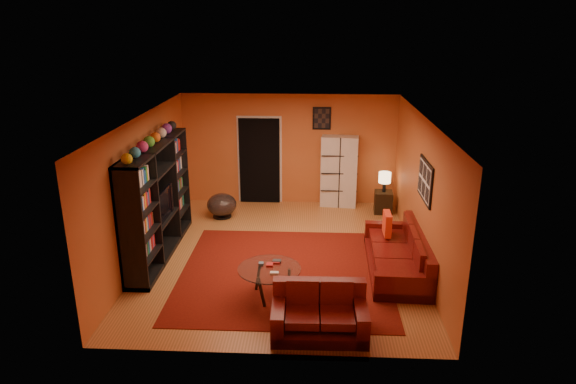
{
  "coord_description": "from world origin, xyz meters",
  "views": [
    {
      "loc": [
        0.56,
        -8.73,
        4.21
      ],
      "look_at": [
        0.12,
        0.1,
        1.22
      ],
      "focal_mm": 32.0,
      "sensor_mm": 36.0,
      "label": 1
    }
  ],
  "objects_px": {
    "table_lamp": "(385,178)",
    "loveseat": "(319,313)",
    "entertainment_unit": "(158,201)",
    "storage_cabinet": "(339,171)",
    "sofa": "(401,255)",
    "coffee_table": "(269,271)",
    "tv": "(159,205)",
    "side_table": "(383,202)",
    "bowl_chair": "(222,205)"
  },
  "relations": [
    {
      "from": "entertainment_unit",
      "to": "table_lamp",
      "type": "xyz_separation_m",
      "value": [
        4.46,
        2.37,
        -0.23
      ]
    },
    {
      "from": "entertainment_unit",
      "to": "loveseat",
      "type": "height_order",
      "value": "entertainment_unit"
    },
    {
      "from": "entertainment_unit",
      "to": "sofa",
      "type": "height_order",
      "value": "entertainment_unit"
    },
    {
      "from": "bowl_chair",
      "to": "table_lamp",
      "type": "height_order",
      "value": "table_lamp"
    },
    {
      "from": "storage_cabinet",
      "to": "entertainment_unit",
      "type": "bearing_deg",
      "value": -135.37
    },
    {
      "from": "coffee_table",
      "to": "storage_cabinet",
      "type": "bearing_deg",
      "value": 73.69
    },
    {
      "from": "bowl_chair",
      "to": "table_lamp",
      "type": "xyz_separation_m",
      "value": [
        3.63,
        0.47,
        0.53
      ]
    },
    {
      "from": "sofa",
      "to": "bowl_chair",
      "type": "distance_m",
      "value": 4.3
    },
    {
      "from": "sofa",
      "to": "storage_cabinet",
      "type": "distance_m",
      "value": 3.46
    },
    {
      "from": "entertainment_unit",
      "to": "coffee_table",
      "type": "height_order",
      "value": "entertainment_unit"
    },
    {
      "from": "storage_cabinet",
      "to": "side_table",
      "type": "distance_m",
      "value": 1.24
    },
    {
      "from": "storage_cabinet",
      "to": "side_table",
      "type": "bearing_deg",
      "value": -17.61
    },
    {
      "from": "entertainment_unit",
      "to": "tv",
      "type": "bearing_deg",
      "value": -55.51
    },
    {
      "from": "tv",
      "to": "loveseat",
      "type": "distance_m",
      "value": 3.81
    },
    {
      "from": "entertainment_unit",
      "to": "bowl_chair",
      "type": "relative_size",
      "value": 4.56
    },
    {
      "from": "sofa",
      "to": "coffee_table",
      "type": "xyz_separation_m",
      "value": [
        -2.23,
        -1.06,
        0.17
      ]
    },
    {
      "from": "sofa",
      "to": "storage_cabinet",
      "type": "bearing_deg",
      "value": 108.01
    },
    {
      "from": "sofa",
      "to": "side_table",
      "type": "xyz_separation_m",
      "value": [
        0.04,
        2.84,
        -0.03
      ]
    },
    {
      "from": "side_table",
      "to": "entertainment_unit",
      "type": "bearing_deg",
      "value": -152.0
    },
    {
      "from": "entertainment_unit",
      "to": "side_table",
      "type": "distance_m",
      "value": 5.11
    },
    {
      "from": "entertainment_unit",
      "to": "storage_cabinet",
      "type": "distance_m",
      "value": 4.45
    },
    {
      "from": "sofa",
      "to": "storage_cabinet",
      "type": "height_order",
      "value": "storage_cabinet"
    },
    {
      "from": "coffee_table",
      "to": "storage_cabinet",
      "type": "distance_m",
      "value": 4.53
    },
    {
      "from": "entertainment_unit",
      "to": "tv",
      "type": "distance_m",
      "value": 0.1
    },
    {
      "from": "side_table",
      "to": "table_lamp",
      "type": "xyz_separation_m",
      "value": [
        0.0,
        0.0,
        0.57
      ]
    },
    {
      "from": "loveseat",
      "to": "table_lamp",
      "type": "distance_m",
      "value": 5.05
    },
    {
      "from": "entertainment_unit",
      "to": "bowl_chair",
      "type": "height_order",
      "value": "entertainment_unit"
    },
    {
      "from": "loveseat",
      "to": "storage_cabinet",
      "type": "bearing_deg",
      "value": -6.31
    },
    {
      "from": "coffee_table",
      "to": "bowl_chair",
      "type": "distance_m",
      "value": 3.69
    },
    {
      "from": "loveseat",
      "to": "coffee_table",
      "type": "xyz_separation_m",
      "value": [
        -0.78,
        0.89,
        0.17
      ]
    },
    {
      "from": "coffee_table",
      "to": "table_lamp",
      "type": "bearing_deg",
      "value": 59.78
    },
    {
      "from": "coffee_table",
      "to": "table_lamp",
      "type": "height_order",
      "value": "table_lamp"
    },
    {
      "from": "bowl_chair",
      "to": "entertainment_unit",
      "type": "bearing_deg",
      "value": -113.55
    },
    {
      "from": "tv",
      "to": "side_table",
      "type": "relative_size",
      "value": 1.91
    },
    {
      "from": "coffee_table",
      "to": "loveseat",
      "type": "bearing_deg",
      "value": -48.83
    },
    {
      "from": "coffee_table",
      "to": "tv",
      "type": "bearing_deg",
      "value": 145.63
    },
    {
      "from": "tv",
      "to": "loveseat",
      "type": "bearing_deg",
      "value": -128.9
    },
    {
      "from": "coffee_table",
      "to": "entertainment_unit",
      "type": "bearing_deg",
      "value": 144.94
    },
    {
      "from": "table_lamp",
      "to": "coffee_table",
      "type": "bearing_deg",
      "value": -120.22
    },
    {
      "from": "table_lamp",
      "to": "bowl_chair",
      "type": "bearing_deg",
      "value": -172.55
    },
    {
      "from": "sofa",
      "to": "table_lamp",
      "type": "height_order",
      "value": "table_lamp"
    },
    {
      "from": "entertainment_unit",
      "to": "table_lamp",
      "type": "height_order",
      "value": "entertainment_unit"
    },
    {
      "from": "storage_cabinet",
      "to": "tv",
      "type": "bearing_deg",
      "value": -134.24
    },
    {
      "from": "sofa",
      "to": "storage_cabinet",
      "type": "relative_size",
      "value": 1.41
    },
    {
      "from": "table_lamp",
      "to": "loveseat",
      "type": "bearing_deg",
      "value": -107.3
    },
    {
      "from": "entertainment_unit",
      "to": "storage_cabinet",
      "type": "height_order",
      "value": "entertainment_unit"
    },
    {
      "from": "entertainment_unit",
      "to": "side_table",
      "type": "relative_size",
      "value": 6.0
    },
    {
      "from": "entertainment_unit",
      "to": "loveseat",
      "type": "bearing_deg",
      "value": -39.28
    },
    {
      "from": "tv",
      "to": "side_table",
      "type": "xyz_separation_m",
      "value": [
        4.41,
        2.44,
        -0.74
      ]
    },
    {
      "from": "loveseat",
      "to": "bowl_chair",
      "type": "bearing_deg",
      "value": 25.36
    }
  ]
}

